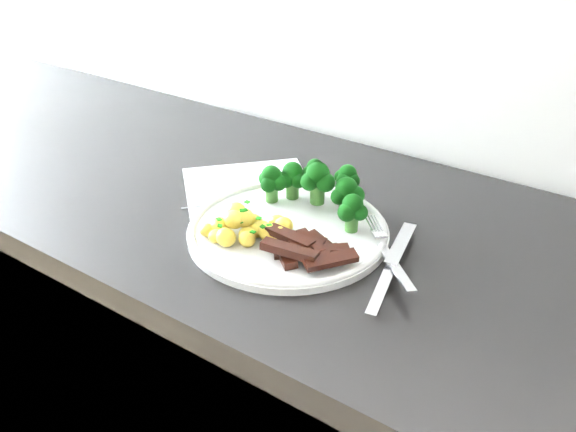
{
  "coord_description": "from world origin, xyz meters",
  "views": [
    {
      "loc": [
        0.35,
        1.04,
        1.31
      ],
      "look_at": [
        -0.06,
        1.64,
        0.89
      ],
      "focal_mm": 37.53,
      "sensor_mm": 36.0,
      "label": 1
    }
  ],
  "objects_px": {
    "plate": "(288,229)",
    "fork": "(390,255)",
    "knife": "(387,276)",
    "beef_strips": "(306,249)",
    "recipe_paper": "(254,202)",
    "potatoes": "(249,226)",
    "broccoli": "(318,184)"
  },
  "relations": [
    {
      "from": "plate",
      "to": "broccoli",
      "type": "relative_size",
      "value": 1.51
    },
    {
      "from": "recipe_paper",
      "to": "broccoli",
      "type": "height_order",
      "value": "broccoli"
    },
    {
      "from": "recipe_paper",
      "to": "plate",
      "type": "relative_size",
      "value": 1.22
    },
    {
      "from": "recipe_paper",
      "to": "plate",
      "type": "height_order",
      "value": "plate"
    },
    {
      "from": "broccoli",
      "to": "fork",
      "type": "height_order",
      "value": "broccoli"
    },
    {
      "from": "fork",
      "to": "knife",
      "type": "xyz_separation_m",
      "value": [
        0.01,
        -0.03,
        -0.01
      ]
    },
    {
      "from": "recipe_paper",
      "to": "potatoes",
      "type": "bearing_deg",
      "value": -55.91
    },
    {
      "from": "potatoes",
      "to": "fork",
      "type": "relative_size",
      "value": 0.83
    },
    {
      "from": "plate",
      "to": "beef_strips",
      "type": "relative_size",
      "value": 2.11
    },
    {
      "from": "recipe_paper",
      "to": "knife",
      "type": "distance_m",
      "value": 0.27
    },
    {
      "from": "plate",
      "to": "broccoli",
      "type": "height_order",
      "value": "broccoli"
    },
    {
      "from": "recipe_paper",
      "to": "potatoes",
      "type": "distance_m",
      "value": 0.11
    },
    {
      "from": "plate",
      "to": "beef_strips",
      "type": "bearing_deg",
      "value": -36.82
    },
    {
      "from": "recipe_paper",
      "to": "fork",
      "type": "relative_size",
      "value": 2.46
    },
    {
      "from": "recipe_paper",
      "to": "potatoes",
      "type": "height_order",
      "value": "potatoes"
    },
    {
      "from": "knife",
      "to": "beef_strips",
      "type": "bearing_deg",
      "value": -169.01
    },
    {
      "from": "beef_strips",
      "to": "potatoes",
      "type": "bearing_deg",
      "value": -179.91
    },
    {
      "from": "fork",
      "to": "knife",
      "type": "distance_m",
      "value": 0.04
    },
    {
      "from": "fork",
      "to": "recipe_paper",
      "type": "bearing_deg",
      "value": 171.44
    },
    {
      "from": "fork",
      "to": "broccoli",
      "type": "bearing_deg",
      "value": 156.46
    },
    {
      "from": "recipe_paper",
      "to": "knife",
      "type": "xyz_separation_m",
      "value": [
        0.26,
        -0.07,
        0.01
      ]
    },
    {
      "from": "plate",
      "to": "recipe_paper",
      "type": "bearing_deg",
      "value": 154.45
    },
    {
      "from": "plate",
      "to": "fork",
      "type": "height_order",
      "value": "fork"
    },
    {
      "from": "plate",
      "to": "knife",
      "type": "relative_size",
      "value": 1.36
    },
    {
      "from": "potatoes",
      "to": "beef_strips",
      "type": "bearing_deg",
      "value": 0.09
    },
    {
      "from": "plate",
      "to": "knife",
      "type": "xyz_separation_m",
      "value": [
        0.17,
        -0.02,
        0.0
      ]
    },
    {
      "from": "beef_strips",
      "to": "knife",
      "type": "bearing_deg",
      "value": 10.99
    },
    {
      "from": "recipe_paper",
      "to": "fork",
      "type": "height_order",
      "value": "fork"
    },
    {
      "from": "recipe_paper",
      "to": "potatoes",
      "type": "xyz_separation_m",
      "value": [
        0.06,
        -0.09,
        0.02
      ]
    },
    {
      "from": "plate",
      "to": "fork",
      "type": "bearing_deg",
      "value": 2.87
    },
    {
      "from": "broccoli",
      "to": "plate",
      "type": "bearing_deg",
      "value": -92.4
    },
    {
      "from": "recipe_paper",
      "to": "knife",
      "type": "bearing_deg",
      "value": -14.68
    }
  ]
}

